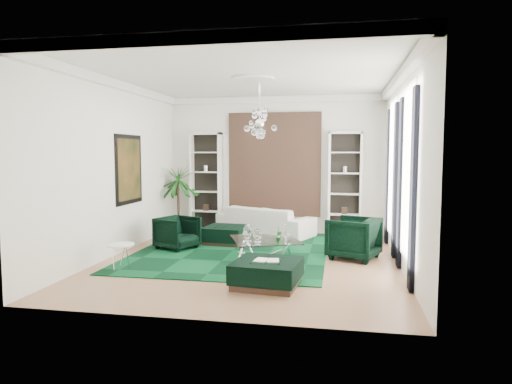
% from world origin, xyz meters
% --- Properties ---
extents(floor, '(6.00, 7.00, 0.02)m').
position_xyz_m(floor, '(0.00, 0.00, -0.01)').
color(floor, '#A37756').
rests_on(floor, ground).
extents(ceiling, '(6.00, 7.00, 0.02)m').
position_xyz_m(ceiling, '(0.00, 0.00, 3.81)').
color(ceiling, white).
rests_on(ceiling, ground).
extents(wall_back, '(6.00, 0.02, 3.80)m').
position_xyz_m(wall_back, '(0.00, 3.51, 1.90)').
color(wall_back, white).
rests_on(wall_back, ground).
extents(wall_front, '(6.00, 0.02, 3.80)m').
position_xyz_m(wall_front, '(0.00, -3.51, 1.90)').
color(wall_front, white).
rests_on(wall_front, ground).
extents(wall_left, '(0.02, 7.00, 3.80)m').
position_xyz_m(wall_left, '(-3.01, 0.00, 1.90)').
color(wall_left, white).
rests_on(wall_left, ground).
extents(wall_right, '(0.02, 7.00, 3.80)m').
position_xyz_m(wall_right, '(3.01, 0.00, 1.90)').
color(wall_right, white).
rests_on(wall_right, ground).
extents(crown_molding, '(6.00, 7.00, 0.18)m').
position_xyz_m(crown_molding, '(0.00, 0.00, 3.70)').
color(crown_molding, white).
rests_on(crown_molding, ceiling).
extents(ceiling_medallion, '(0.90, 0.90, 0.05)m').
position_xyz_m(ceiling_medallion, '(0.00, 0.30, 3.77)').
color(ceiling_medallion, white).
rests_on(ceiling_medallion, ceiling).
extents(tapestry, '(2.50, 0.06, 2.80)m').
position_xyz_m(tapestry, '(0.00, 3.46, 1.90)').
color(tapestry, black).
rests_on(tapestry, wall_back).
extents(shelving_left, '(0.90, 0.38, 2.80)m').
position_xyz_m(shelving_left, '(-1.95, 3.31, 1.40)').
color(shelving_left, white).
rests_on(shelving_left, floor).
extents(shelving_right, '(0.90, 0.38, 2.80)m').
position_xyz_m(shelving_right, '(1.95, 3.31, 1.40)').
color(shelving_right, white).
rests_on(shelving_right, floor).
extents(painting, '(0.04, 1.30, 1.60)m').
position_xyz_m(painting, '(-2.97, 0.60, 1.85)').
color(painting, black).
rests_on(painting, wall_left).
extents(window_near, '(0.03, 1.10, 2.90)m').
position_xyz_m(window_near, '(2.99, -0.90, 1.90)').
color(window_near, white).
rests_on(window_near, wall_right).
extents(curtain_near_a, '(0.07, 0.30, 3.25)m').
position_xyz_m(curtain_near_a, '(2.96, -1.68, 1.65)').
color(curtain_near_a, black).
rests_on(curtain_near_a, floor).
extents(curtain_near_b, '(0.07, 0.30, 3.25)m').
position_xyz_m(curtain_near_b, '(2.96, -0.12, 1.65)').
color(curtain_near_b, black).
rests_on(curtain_near_b, floor).
extents(window_far, '(0.03, 1.10, 2.90)m').
position_xyz_m(window_far, '(2.99, 1.50, 1.90)').
color(window_far, white).
rests_on(window_far, wall_right).
extents(curtain_far_a, '(0.07, 0.30, 3.25)m').
position_xyz_m(curtain_far_a, '(2.96, 0.72, 1.65)').
color(curtain_far_a, black).
rests_on(curtain_far_a, floor).
extents(curtain_far_b, '(0.07, 0.30, 3.25)m').
position_xyz_m(curtain_far_b, '(2.96, 2.28, 1.65)').
color(curtain_far_b, black).
rests_on(curtain_far_b, floor).
extents(rug, '(4.20, 5.00, 0.02)m').
position_xyz_m(rug, '(-0.56, 0.75, 0.01)').
color(rug, black).
rests_on(rug, floor).
extents(sofa, '(2.83, 2.01, 0.77)m').
position_xyz_m(sofa, '(-0.17, 2.92, 0.39)').
color(sofa, silver).
rests_on(sofa, floor).
extents(armchair_left, '(1.09, 1.08, 0.76)m').
position_xyz_m(armchair_left, '(-1.88, 0.74, 0.38)').
color(armchair_left, black).
rests_on(armchair_left, floor).
extents(armchair_right, '(1.25, 1.24, 0.89)m').
position_xyz_m(armchair_right, '(2.12, 0.50, 0.44)').
color(armchair_right, black).
rests_on(armchair_right, floor).
extents(coffee_table, '(1.70, 1.70, 0.45)m').
position_xyz_m(coffee_table, '(0.30, 0.02, 0.22)').
color(coffee_table, white).
rests_on(coffee_table, floor).
extents(ottoman_side, '(1.06, 1.06, 0.43)m').
position_xyz_m(ottoman_side, '(-0.92, 1.53, 0.22)').
color(ottoman_side, black).
rests_on(ottoman_side, floor).
extents(ottoman_front, '(1.18, 1.18, 0.43)m').
position_xyz_m(ottoman_front, '(0.63, -1.78, 0.21)').
color(ottoman_front, black).
rests_on(ottoman_front, floor).
extents(book, '(0.42, 0.28, 0.03)m').
position_xyz_m(book, '(0.63, -1.78, 0.44)').
color(book, white).
rests_on(book, ottoman_front).
extents(side_table, '(0.61, 0.61, 0.48)m').
position_xyz_m(side_table, '(-2.29, -1.24, 0.24)').
color(side_table, white).
rests_on(side_table, floor).
extents(palm, '(1.77, 1.77, 2.42)m').
position_xyz_m(palm, '(-2.65, 2.93, 1.21)').
color(palm, '#124813').
rests_on(palm, floor).
extents(chandelier, '(1.03, 1.03, 0.71)m').
position_xyz_m(chandelier, '(0.11, 0.44, 2.85)').
color(chandelier, white).
rests_on(chandelier, ceiling).
extents(table_plant, '(0.14, 0.12, 0.23)m').
position_xyz_m(table_plant, '(0.62, -0.25, 0.56)').
color(table_plant, '#124813').
rests_on(table_plant, coffee_table).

